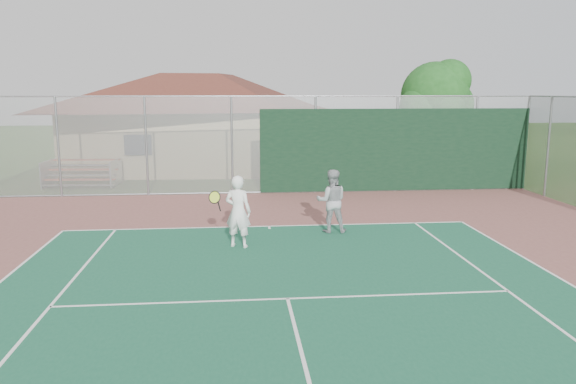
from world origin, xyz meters
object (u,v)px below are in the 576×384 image
(bleachers, at_px, (82,172))
(player_grey_back, at_px, (331,202))
(player_white_front, at_px, (238,212))
(clubhouse, at_px, (200,112))
(tree, at_px, (437,98))

(bleachers, height_order, player_grey_back, player_grey_back)
(player_grey_back, bearing_deg, player_white_front, 32.42)
(clubhouse, height_order, bleachers, clubhouse)
(tree, xyz_separation_m, player_grey_back, (-6.69, -10.88, -2.52))
(bleachers, height_order, player_white_front, player_white_front)
(tree, distance_m, player_white_front, 15.36)
(bleachers, distance_m, tree, 15.65)
(clubhouse, xyz_separation_m, bleachers, (-4.33, -4.92, -2.16))
(bleachers, xyz_separation_m, player_white_front, (6.03, -9.46, 0.33))
(player_white_front, bearing_deg, player_grey_back, -132.47)
(clubhouse, relative_size, bleachers, 4.60)
(player_white_front, bearing_deg, tree, -105.93)
(tree, relative_size, player_white_front, 2.96)
(bleachers, xyz_separation_m, player_grey_back, (8.48, -8.24, 0.30))
(clubhouse, bearing_deg, tree, -8.93)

